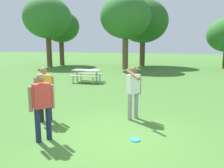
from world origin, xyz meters
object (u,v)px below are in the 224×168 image
Objects in this scene: tree_broad_center at (61,27)px; tree_far_right at (126,17)px; frisbee at (135,140)px; tree_slender_mid at (143,22)px; person_catcher at (42,103)px; picnic_table_near at (87,73)px; tree_tall_left at (48,18)px; person_thrower at (134,89)px; person_bystander at (45,91)px.

tree_far_right reaches higher than tree_broad_center.
frisbee is at bearing -53.52° from tree_broad_center.
tree_slender_mid is (0.83, 4.00, -0.03)m from tree_far_right.
tree_slender_mid is at bearing 94.98° from person_catcher.
picnic_table_near reaches higher than frisbee.
tree_tall_left is at bearing -179.35° from tree_far_right.
person_bystander is at bearing -157.13° from person_thrower.
picnic_table_near is at bearing 126.99° from person_thrower.
person_thrower is 1.00× the size of person_catcher.
person_bystander is at bearing -55.44° from tree_tall_left.
tree_slender_mid is at bearing 101.17° from frisbee.
tree_far_right is at bearing 99.08° from person_catcher.
tree_broad_center reaches higher than person_catcher.
tree_slender_mid reaches higher than picnic_table_near.
tree_tall_left is at bearing 124.52° from person_catcher.
person_bystander is 6.60× the size of frisbee.
tree_far_right is at bearing 106.94° from person_thrower.
picnic_table_near is 9.07m from tree_far_right.
frisbee is at bearing 19.66° from person_catcher.
tree_tall_left reaches higher than tree_broad_center.
tree_slender_mid is at bearing 92.83° from person_bystander.
person_catcher is 8.64m from picnic_table_near.
tree_tall_left is at bearing -96.64° from tree_broad_center.
picnic_table_near is (-4.45, 5.91, -0.40)m from person_thrower.
frisbee is (0.43, -1.51, -0.95)m from person_thrower.
tree_tall_left is (-12.70, 13.80, 4.11)m from person_thrower.
frisbee is 20.36m from tree_slender_mid.
tree_broad_center is (-12.45, 15.91, 3.39)m from person_thrower.
person_thrower and person_bystander have the same top height.
frisbee is at bearing -74.22° from person_thrower.
tree_far_right reaches higher than picnic_table_near.
person_catcher is 21.40m from tree_broad_center.
person_bystander is (-0.82, 1.21, 0.00)m from person_catcher.
person_catcher is 1.00× the size of person_bystander.
picnic_table_near is at bearing -94.99° from tree_slender_mid.
picnic_table_near is at bearing -51.33° from tree_broad_center.
picnic_table_near is 0.28× the size of tree_broad_center.
frisbee is 0.14× the size of picnic_table_near.
frisbee is at bearing -78.83° from tree_slender_mid.
tree_broad_center is at bearing -167.55° from tree_slender_mid.
tree_slender_mid is (9.29, 4.10, -0.26)m from tree_tall_left.
tree_broad_center is at bearing 126.48° from frisbee.
tree_broad_center is (-10.80, 18.16, 3.41)m from person_catcher.
person_catcher is 0.24× the size of tree_far_right.
person_catcher is at bearing -126.24° from person_thrower.
tree_far_right is 4.09m from tree_slender_mid.
person_bystander is 7.24m from picnic_table_near.
person_catcher is at bearing -55.99° from person_bystander.
person_bystander is 0.23× the size of tree_tall_left.
tree_far_right is at bearing 96.73° from person_bystander.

